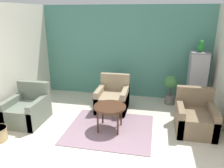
{
  "coord_description": "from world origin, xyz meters",
  "views": [
    {
      "loc": [
        0.87,
        -2.57,
        2.3
      ],
      "look_at": [
        0.0,
        1.68,
        0.88
      ],
      "focal_mm": 35.0,
      "sensor_mm": 36.0,
      "label": 1
    }
  ],
  "objects": [
    {
      "name": "armchair_right",
      "position": [
        1.72,
        1.67,
        0.27
      ],
      "size": [
        0.74,
        0.87,
        0.83
      ],
      "color": "#7A664C",
      "rests_on": "ground_plane"
    },
    {
      "name": "birdcage",
      "position": [
        1.9,
        2.96,
        0.67
      ],
      "size": [
        0.55,
        0.55,
        1.41
      ],
      "color": "slate",
      "rests_on": "ground_plane"
    },
    {
      "name": "coffee_table",
      "position": [
        0.02,
        1.35,
        0.47
      ],
      "size": [
        0.65,
        0.65,
        0.53
      ],
      "color": "#472819",
      "rests_on": "ground_plane"
    },
    {
      "name": "wall_left",
      "position": [
        -2.32,
        1.68,
        1.25
      ],
      "size": [
        0.06,
        3.37,
        2.51
      ],
      "color": "silver",
      "rests_on": "ground_plane"
    },
    {
      "name": "area_rug",
      "position": [
        0.02,
        1.35,
        0.01
      ],
      "size": [
        1.73,
        1.55,
        0.01
      ],
      "color": "gray",
      "rests_on": "ground_plane"
    },
    {
      "name": "wall_back_accent",
      "position": [
        0.0,
        3.4,
        1.25
      ],
      "size": [
        4.71,
        0.06,
        2.51
      ],
      "color": "#4C897A",
      "rests_on": "ground_plane"
    },
    {
      "name": "armchair_left",
      "position": [
        -1.82,
        1.34,
        0.27
      ],
      "size": [
        0.74,
        0.87,
        0.83
      ],
      "color": "slate",
      "rests_on": "ground_plane"
    },
    {
      "name": "armchair_middle",
      "position": [
        -0.12,
        2.35,
        0.27
      ],
      "size": [
        0.74,
        0.87,
        0.83
      ],
      "color": "#9E896B",
      "rests_on": "ground_plane"
    },
    {
      "name": "parrot",
      "position": [
        1.9,
        2.96,
        1.54
      ],
      "size": [
        0.13,
        0.24,
        0.29
      ],
      "color": "#1E842D",
      "rests_on": "birdcage"
    },
    {
      "name": "potted_plant",
      "position": [
        1.29,
        2.96,
        0.48
      ],
      "size": [
        0.35,
        0.32,
        0.77
      ],
      "color": "#66605B",
      "rests_on": "ground_plane"
    }
  ]
}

